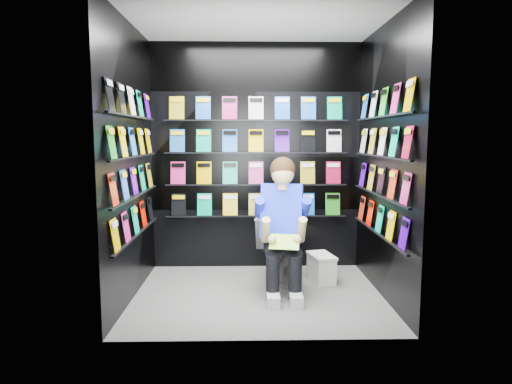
{
  "coord_description": "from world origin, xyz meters",
  "views": [
    {
      "loc": [
        -0.12,
        -4.29,
        1.54
      ],
      "look_at": [
        -0.02,
        0.15,
        0.99
      ],
      "focal_mm": 32.0,
      "sensor_mm": 36.0,
      "label": 1
    }
  ],
  "objects": [
    {
      "name": "comics_left",
      "position": [
        -1.17,
        0.0,
        1.31
      ],
      "size": [
        0.06,
        1.7,
        1.37
      ],
      "primitive_type": null,
      "color": "red",
      "rests_on": "wall_left"
    },
    {
      "name": "wall_right",
      "position": [
        1.2,
        0.0,
        1.3
      ],
      "size": [
        0.04,
        2.0,
        2.6
      ],
      "primitive_type": "cube",
      "color": "black",
      "rests_on": "floor"
    },
    {
      "name": "floor",
      "position": [
        0.0,
        0.0,
        0.0
      ],
      "size": [
        2.4,
        2.4,
        0.0
      ],
      "primitive_type": "plane",
      "color": "#5A5A58",
      "rests_on": "ground"
    },
    {
      "name": "toilet",
      "position": [
        0.23,
        0.51,
        0.37
      ],
      "size": [
        0.55,
        0.81,
        0.73
      ],
      "primitive_type": "imported",
      "rotation": [
        0.0,
        0.0,
        2.96
      ],
      "color": "white",
      "rests_on": "floor"
    },
    {
      "name": "longbox_lid",
      "position": [
        0.68,
        0.39,
        0.29
      ],
      "size": [
        0.29,
        0.42,
        0.03
      ],
      "primitive_type": "cube",
      "rotation": [
        0.0,
        0.0,
        0.21
      ],
      "color": "silver",
      "rests_on": "longbox"
    },
    {
      "name": "ceiling",
      "position": [
        0.0,
        0.0,
        2.6
      ],
      "size": [
        2.4,
        2.4,
        0.0
      ],
      "primitive_type": "plane",
      "color": "white",
      "rests_on": "floor"
    },
    {
      "name": "longbox",
      "position": [
        0.68,
        0.39,
        0.14
      ],
      "size": [
        0.27,
        0.4,
        0.27
      ],
      "primitive_type": "cube",
      "rotation": [
        0.0,
        0.0,
        0.21
      ],
      "color": "silver",
      "rests_on": "floor"
    },
    {
      "name": "wall_front",
      "position": [
        0.0,
        -1.0,
        1.3
      ],
      "size": [
        2.4,
        0.04,
        2.6
      ],
      "primitive_type": "cube",
      "color": "black",
      "rests_on": "floor"
    },
    {
      "name": "wall_back",
      "position": [
        0.0,
        1.0,
        1.3
      ],
      "size": [
        2.4,
        0.04,
        2.6
      ],
      "primitive_type": "cube",
      "color": "black",
      "rests_on": "floor"
    },
    {
      "name": "held_comic",
      "position": [
        0.23,
        -0.22,
        0.58
      ],
      "size": [
        0.29,
        0.2,
        0.11
      ],
      "primitive_type": "cube",
      "rotation": [
        -0.96,
        0.0,
        -0.18
      ],
      "color": "green",
      "rests_on": "reader"
    },
    {
      "name": "reader",
      "position": [
        0.23,
        0.13,
        0.79
      ],
      "size": [
        0.68,
        0.88,
        1.47
      ],
      "primitive_type": null,
      "rotation": [
        0.0,
        0.0,
        -0.18
      ],
      "color": "#2130DD",
      "rests_on": "toilet"
    },
    {
      "name": "comics_back",
      "position": [
        0.0,
        0.97,
        1.31
      ],
      "size": [
        2.1,
        0.06,
        1.37
      ],
      "primitive_type": null,
      "color": "red",
      "rests_on": "wall_back"
    },
    {
      "name": "comics_right",
      "position": [
        1.17,
        0.0,
        1.31
      ],
      "size": [
        0.06,
        1.7,
        1.37
      ],
      "primitive_type": null,
      "color": "red",
      "rests_on": "wall_right"
    },
    {
      "name": "wall_left",
      "position": [
        -1.2,
        0.0,
        1.3
      ],
      "size": [
        0.04,
        2.0,
        2.6
      ],
      "primitive_type": "cube",
      "color": "black",
      "rests_on": "floor"
    }
  ]
}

